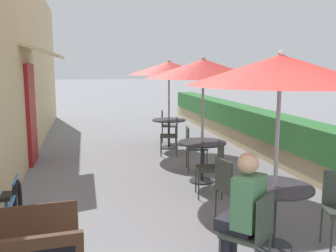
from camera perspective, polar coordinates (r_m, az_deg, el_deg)
The scene contains 16 objects.
cafe_facade_wall at distance 8.94m, azimuth -21.00°, elevation 8.78°, with size 0.98×13.61×4.20m.
planter_hedge at distance 9.86m, azimuth 11.67°, elevation 0.09°, with size 0.60×12.61×1.01m.
patio_table_near at distance 4.43m, azimuth 15.89°, elevation -10.99°, with size 0.84×0.84×0.72m.
patio_umbrella_near at distance 4.17m, azimuth 16.76°, elevation 8.15°, with size 2.01×2.01×2.21m.
cafe_chair_near_left at distance 3.76m, azimuth 12.88°, elevation -15.10°, with size 0.56×0.56×0.87m.
seated_patron_near_left at distance 3.73m, azimuth 11.36°, elevation -12.38°, with size 0.51×0.51×1.25m.
cafe_chair_near_back at distance 4.97m, azimuth 9.48°, elevation -8.91°, with size 0.47×0.47×0.87m.
patio_table_mid at distance 6.68m, azimuth 5.22°, elevation -3.91°, with size 0.84×0.84×0.72m.
patio_umbrella_mid at distance 6.51m, azimuth 5.40°, elevation 8.67°, with size 2.01×2.01×2.21m.
cafe_chair_mid_left at distance 7.41m, azimuth 3.81°, elevation -2.83°, with size 0.46×0.46×0.87m.
cafe_chair_mid_right at distance 5.96m, azimuth 6.96°, elevation -5.81°, with size 0.46×0.46×0.87m.
patio_table_far at distance 9.41m, azimuth 0.14°, elevation -0.09°, with size 0.84×0.84×0.72m.
patio_umbrella_far at distance 9.29m, azimuth 0.14°, elevation 8.81°, with size 2.01×2.01×2.21m.
cafe_chair_far_left at distance 8.66m, azimuth 0.63°, elevation -1.08°, with size 0.48×0.48×0.87m.
cafe_chair_far_right at distance 10.17m, azimuth -0.28°, elevation 0.43°, with size 0.48×0.48×0.87m.
bicycle_second at distance 4.78m, azimuth -22.72°, elevation -12.71°, with size 0.14×1.66×0.70m.
Camera 1 is at (-1.27, -2.17, 2.04)m, focal length 40.00 mm.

